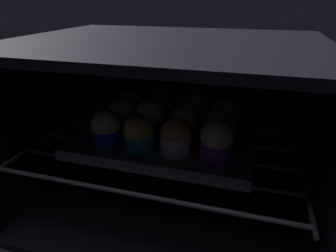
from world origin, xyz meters
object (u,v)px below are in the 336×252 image
baking_tray (168,137)px  muffin_row0_col2 (175,137)px  muffin_row2_col2 (193,109)px  muffin_row1_col1 (151,117)px  muffin_row0_col0 (106,128)px  muffin_row0_col3 (217,141)px  muffin_row1_col3 (218,127)px  muffin_row2_col1 (160,107)px  muffin_row2_col0 (132,105)px  muffin_row1_col0 (122,115)px  muffin_row0_col1 (139,134)px  muffin_row1_col2 (183,123)px  muffin_row2_col3 (226,113)px

baking_tray → muffin_row0_col2: bearing=-63.3°
muffin_row0_col2 → muffin_row2_col2: size_ratio=0.84×
baking_tray → muffin_row1_col1: (-3.68, -0.21, 4.34)cm
muffin_row0_col0 → muffin_row0_col3: (22.30, -0.54, 0.44)cm
muffin_row1_col3 → muffin_row2_col2: (-6.90, 7.68, 0.47)cm
muffin_row1_col1 → muffin_row2_col1: bearing=92.7°
baking_tray → muffin_row2_col0: 13.96cm
muffin_row1_col0 → muffin_row2_col0: size_ratio=1.02×
muffin_row0_col1 → muffin_row0_col0: bearing=175.0°
muffin_row0_col0 → muffin_row0_col1: 7.34cm
muffin_row1_col0 → muffin_row1_col2: 14.26cm
muffin_row0_col2 → muffin_row0_col3: bearing=-3.1°
muffin_row2_col1 → muffin_row2_col2: bearing=3.2°
baking_tray → muffin_row2_col1: muffin_row2_col1 is taller
muffin_row1_col0 → muffin_row2_col1: (6.78, 6.99, 0.09)cm
muffin_row2_col0 → muffin_row1_col0: bearing=-86.2°
muffin_row2_col3 → muffin_row0_col2: bearing=-117.5°
muffin_row0_col0 → muffin_row2_col1: muffin_row2_col1 is taller
muffin_row0_col3 → muffin_row1_col0: (-22.22, 7.79, -0.39)cm
baking_tray → muffin_row1_col3: (10.71, -0.07, 3.85)cm
muffin_row0_col2 → muffin_row1_col1: size_ratio=0.85×
baking_tray → muffin_row0_col2: muffin_row0_col2 is taller
muffin_row1_col3 → muffin_row2_col1: (-14.73, 7.25, 0.11)cm
muffin_row0_col1 → muffin_row1_col0: size_ratio=1.02×
muffin_row0_col3 → muffin_row0_col1: bearing=-179.6°
baking_tray → muffin_row0_col3: (11.41, -7.61, 4.26)cm
baking_tray → muffin_row0_col2: (3.61, -7.18, 3.77)cm
muffin_row0_col1 → muffin_row0_col3: 14.99cm
baking_tray → muffin_row0_col3: 14.36cm
muffin_row1_col1 → muffin_row1_col3: bearing=0.5°
muffin_row1_col0 → muffin_row1_col2: (14.26, -0.39, -0.03)cm
muffin_row1_col2 → muffin_row2_col1: bearing=135.4°
muffin_row1_col0 → muffin_row1_col3: (21.51, -0.26, -0.02)cm
baking_tray → muffin_row0_col1: size_ratio=4.96×
muffin_row1_col0 → muffin_row2_col1: muffin_row2_col1 is taller
muffin_row2_col1 → muffin_row2_col3: 15.40cm
muffin_row0_col0 → muffin_row1_col1: size_ratio=0.88×
muffin_row0_col1 → muffin_row2_col3: size_ratio=1.01×
muffin_row2_col2 → baking_tray: bearing=-116.6°
baking_tray → muffin_row2_col3: 14.29cm
muffin_row2_col0 → muffin_row2_col1: 7.25cm
muffin_row0_col2 → muffin_row1_col2: bearing=91.3°
muffin_row1_col0 → muffin_row2_col2: 16.40cm
muffin_row0_col0 → muffin_row0_col1: muffin_row0_col1 is taller
muffin_row1_col1 → muffin_row0_col3: bearing=-26.1°
muffin_row1_col0 → muffin_row2_col2: size_ratio=0.87×
baking_tray → muffin_row0_col0: size_ratio=5.10×
muffin_row0_col1 → muffin_row1_col3: bearing=28.1°
muffin_row2_col1 → muffin_row1_col0: bearing=-134.1°
muffin_row1_col3 → muffin_row0_col0: bearing=-162.1°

